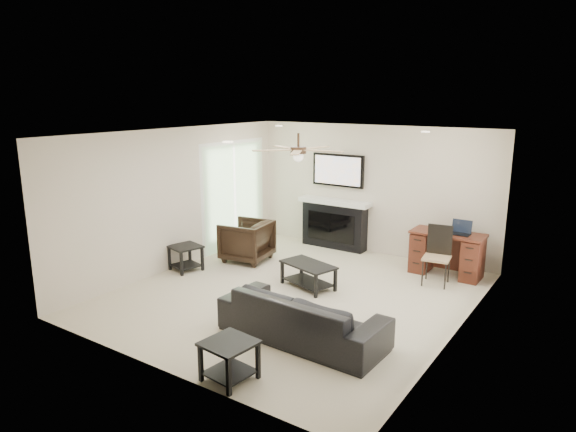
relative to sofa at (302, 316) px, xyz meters
name	(u,v)px	position (x,y,z in m)	size (l,w,h in m)	color
room_shell	(308,189)	(-0.74, 1.30, 1.37)	(5.50, 5.54, 2.52)	beige
sofa	(302,316)	(0.00, 0.00, 0.00)	(2.16, 0.85, 0.63)	black
armchair	(247,241)	(-2.60, 2.15, 0.07)	(0.82, 0.84, 0.77)	black
coffee_table	(308,275)	(-0.90, 1.60, -0.12)	(0.90, 0.50, 0.40)	black
end_table_near	(229,361)	(-0.15, -1.25, -0.09)	(0.52, 0.52, 0.45)	black
end_table_left	(186,258)	(-3.15, 1.10, -0.09)	(0.50, 0.50, 0.45)	black
fireplace_unit	(334,202)	(-1.65, 3.80, 0.64)	(1.52, 0.34, 1.91)	black
desk	(447,254)	(0.77, 3.44, 0.06)	(1.22, 0.56, 0.76)	#39180E
desk_chair	(437,256)	(0.77, 2.89, 0.17)	(0.42, 0.44, 0.97)	black
laptop	(460,228)	(0.97, 3.42, 0.56)	(0.33, 0.24, 0.23)	black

